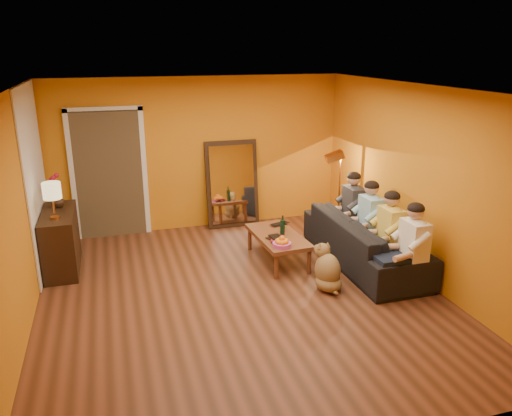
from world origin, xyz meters
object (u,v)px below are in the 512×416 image
object	(u,v)px
mirror_frame	(232,184)
person_far_left	(413,249)
floor_lamp	(339,196)
dog	(328,267)
person_far_right	(353,210)
coffee_table	(278,248)
wine_bottle	(283,226)
sideboard	(61,241)
person_mid_right	(370,221)
sofa	(364,241)
tumbler	(283,228)
person_mid_left	(390,234)
table_lamp	(53,201)
laptop	(282,225)
vase	(58,201)

from	to	relation	value
mirror_frame	person_far_left	size ratio (longest dim) A/B	1.25
floor_lamp	dog	distance (m)	1.99
person_far_left	person_far_right	distance (m)	1.65
dog	person_far_right	xyz separation A→B (m)	(0.99, 1.25, 0.30)
coffee_table	wine_bottle	bearing A→B (deg)	-48.25
sideboard	person_mid_right	world-z (taller)	person_mid_right
sofa	wine_bottle	distance (m)	1.22
floor_lamp	tumbler	world-z (taller)	floor_lamp
sofa	person_far_left	distance (m)	1.04
dog	person_mid_left	bearing A→B (deg)	-1.33
wine_bottle	tumbler	size ratio (longest dim) A/B	3.32
floor_lamp	person_far_left	bearing A→B (deg)	-79.01
table_lamp	laptop	xyz separation A→B (m)	(3.23, -0.00, -0.67)
sofa	person_far_right	xyz separation A→B (m)	(0.13, 0.65, 0.26)
sofa	person_far_left	size ratio (longest dim) A/B	1.97
wine_bottle	floor_lamp	bearing A→B (deg)	30.05
wine_bottle	vase	world-z (taller)	vase
coffee_table	person_mid_left	bearing A→B (deg)	-36.81
mirror_frame	tumbler	bearing A→B (deg)	-76.85
dog	person_mid_left	world-z (taller)	person_mid_left
sideboard	person_far_left	world-z (taller)	person_far_left
sofa	coffee_table	world-z (taller)	sofa
tumbler	laptop	xyz separation A→B (m)	(0.06, 0.23, -0.03)
coffee_table	dog	xyz separation A→B (m)	(0.33, -1.03, 0.10)
sideboard	sofa	world-z (taller)	sideboard
sofa	vase	bearing A→B (deg)	72.56
mirror_frame	laptop	size ratio (longest dim) A/B	4.90
mirror_frame	sideboard	size ratio (longest dim) A/B	1.29
sofa	wine_bottle	xyz separation A→B (m)	(-1.14, 0.38, 0.22)
dog	person_mid_left	size ratio (longest dim) A/B	0.51
person_mid_left	dog	bearing A→B (deg)	-171.30
floor_lamp	wine_bottle	world-z (taller)	floor_lamp
person_mid_right	tumbler	world-z (taller)	person_mid_right
person_far_left	mirror_frame	bearing A→B (deg)	116.55
vase	floor_lamp	bearing A→B (deg)	-3.10
person_far_left	laptop	bearing A→B (deg)	122.74
person_far_right	tumbler	xyz separation A→B (m)	(-1.20, -0.10, -0.15)
sideboard	person_mid_right	size ratio (longest dim) A/B	0.97
table_lamp	person_mid_right	distance (m)	4.45
floor_lamp	tumbler	bearing A→B (deg)	-144.75
floor_lamp	table_lamp	bearing A→B (deg)	-165.68
dog	tumbler	distance (m)	1.18
mirror_frame	dog	size ratio (longest dim) A/B	2.43
sofa	person_far_left	xyz separation A→B (m)	(0.13, -1.00, 0.26)
person_mid_left	coffee_table	bearing A→B (deg)	146.44
coffee_table	person_mid_right	distance (m)	1.42
person_mid_left	wine_bottle	world-z (taller)	person_mid_left
vase	sofa	bearing A→B (deg)	-17.44
person_far_left	tumbler	size ratio (longest dim) A/B	13.08
floor_lamp	person_mid_right	world-z (taller)	floor_lamp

